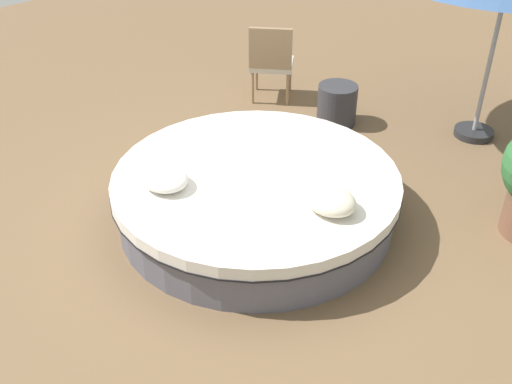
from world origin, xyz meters
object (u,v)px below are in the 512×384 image
(throw_pillow_0, at_px, (164,178))
(throw_pillow_1, at_px, (330,200))
(round_bed, at_px, (256,196))
(side_table, at_px, (337,105))
(patio_chair, at_px, (271,59))

(throw_pillow_0, relative_size, throw_pillow_1, 1.01)
(round_bed, height_order, throw_pillow_1, throw_pillow_1)
(throw_pillow_0, relative_size, side_table, 0.96)
(throw_pillow_1, bearing_deg, throw_pillow_0, 31.60)
(round_bed, distance_m, side_table, 2.15)
(throw_pillow_1, bearing_deg, side_table, -52.36)
(patio_chair, bearing_deg, throw_pillow_1, -75.77)
(round_bed, bearing_deg, side_table, -70.41)
(patio_chair, relative_size, side_table, 2.07)
(side_table, bearing_deg, throw_pillow_1, 127.64)
(patio_chair, xyz_separation_m, side_table, (-0.98, -0.11, -0.32))
(side_table, bearing_deg, patio_chair, 6.41)
(throw_pillow_1, height_order, side_table, throw_pillow_1)
(throw_pillow_1, xyz_separation_m, side_table, (1.52, -1.97, -0.33))
(side_table, bearing_deg, throw_pillow_0, 96.49)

